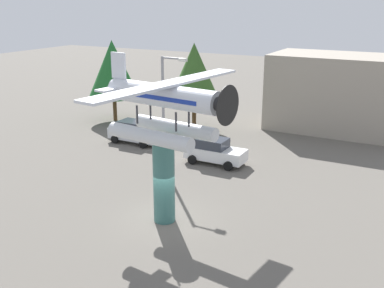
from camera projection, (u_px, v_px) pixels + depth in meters
ground_plane at (165, 220)px, 23.88m from camera, size 140.00×140.00×0.00m
display_pedestal at (164, 181)px, 23.21m from camera, size 1.10×1.10×4.41m
floatplane_monument at (165, 106)px, 21.97m from camera, size 7.06×10.45×4.00m
car_near_silver at (135, 132)px, 36.49m from camera, size 4.20×2.02×1.76m
car_mid_white at (215, 151)px, 31.89m from camera, size 4.20×2.02×1.76m
streetlight_primary at (166, 105)px, 29.89m from camera, size 1.84×0.28×7.51m
storefront_building at (339, 93)px, 39.54m from camera, size 11.40×6.43×6.47m
tree_west at (113, 69)px, 42.04m from camera, size 4.64×4.64×7.44m
tree_east at (194, 74)px, 38.43m from camera, size 4.63×4.63×7.53m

